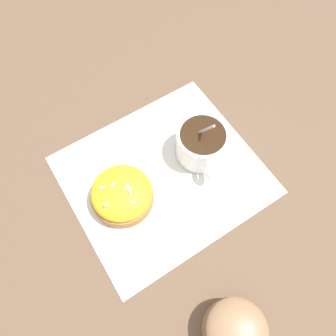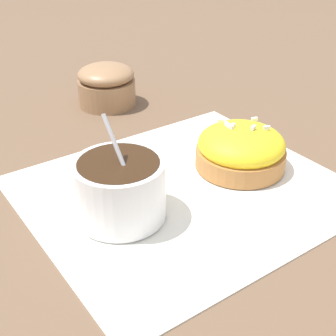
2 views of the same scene
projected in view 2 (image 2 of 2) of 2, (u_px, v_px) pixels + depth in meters
ground_plane at (185, 191)px, 0.48m from camera, size 3.00×3.00×0.00m
paper_napkin at (185, 190)px, 0.48m from camera, size 0.34×0.31×0.00m
coffee_cup at (120, 186)px, 0.43m from camera, size 0.08×0.10×0.10m
frosted_pastry at (241, 149)px, 0.51m from camera, size 0.10×0.10×0.05m
sugar_bowl at (107, 85)px, 0.67m from camera, size 0.08×0.08×0.06m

